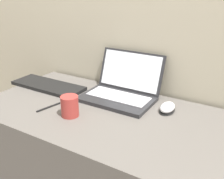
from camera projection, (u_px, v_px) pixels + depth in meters
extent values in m
cube|color=#5B5651|center=(119.00, 179.00, 1.37)|extent=(1.45, 0.66, 0.75)
cube|color=#232326|center=(117.00, 99.00, 1.38)|extent=(0.38, 0.24, 0.02)
cube|color=#B7B7BC|center=(118.00, 96.00, 1.39)|extent=(0.33, 0.13, 0.00)
cube|color=#232326|center=(131.00, 71.00, 1.46)|extent=(0.38, 0.08, 0.21)
cube|color=white|center=(130.00, 71.00, 1.46)|extent=(0.35, 0.07, 0.19)
cylinder|color=#9E332D|center=(70.00, 106.00, 1.22)|extent=(0.08, 0.08, 0.10)
cylinder|color=black|center=(69.00, 97.00, 1.20)|extent=(0.07, 0.07, 0.01)
ellipsoid|color=black|center=(167.00, 111.00, 1.27)|extent=(0.07, 0.11, 0.01)
ellipsoid|color=silver|center=(167.00, 107.00, 1.27)|extent=(0.06, 0.11, 0.04)
cube|color=black|center=(48.00, 86.00, 1.56)|extent=(0.46, 0.17, 0.02)
cylinder|color=black|center=(49.00, 107.00, 1.31)|extent=(0.04, 0.14, 0.01)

